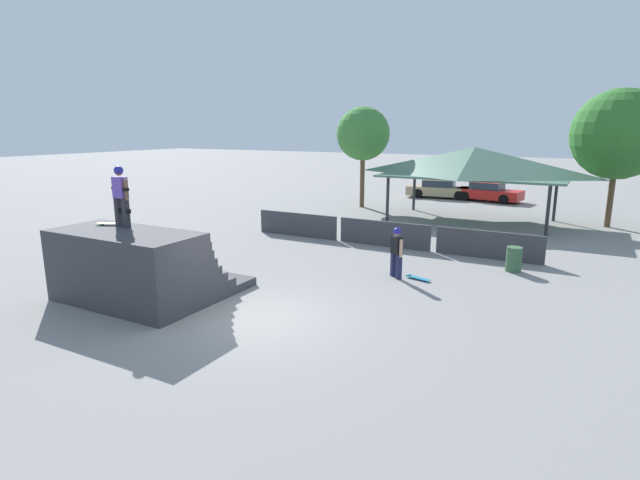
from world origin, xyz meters
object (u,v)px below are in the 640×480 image
(tree_beside_pavilion, at_px, (619,134))
(trash_bin, at_px, (514,259))
(skateboard_on_ground, at_px, (417,278))
(parked_car_red, at_px, (488,192))
(bystander_walking, at_px, (397,248))
(skateboard_on_deck, at_px, (111,223))
(tree_far_back, at_px, (363,134))
(skater_on_deck, at_px, (120,192))
(parked_car_tan, at_px, (440,189))

(tree_beside_pavilion, distance_m, trash_bin, 11.67)
(skateboard_on_ground, xyz_separation_m, parked_car_red, (-1.42, 19.40, 0.54))
(bystander_walking, height_order, trash_bin, bystander_walking)
(skateboard_on_deck, height_order, tree_far_back, tree_far_back)
(tree_beside_pavilion, bearing_deg, bystander_walking, -115.19)
(skateboard_on_deck, height_order, bystander_walking, skateboard_on_deck)
(skater_on_deck, distance_m, skateboard_on_deck, 1.06)
(skateboard_on_ground, height_order, parked_car_tan, parked_car_tan)
(trash_bin, bearing_deg, tree_far_back, 134.49)
(parked_car_red, bearing_deg, tree_far_back, -126.31)
(skater_on_deck, bearing_deg, tree_beside_pavilion, 63.14)
(tree_far_back, xyz_separation_m, trash_bin, (10.38, -10.57, -4.01))
(parked_car_tan, bearing_deg, trash_bin, -72.88)
(skater_on_deck, relative_size, tree_beside_pavilion, 0.26)
(parked_car_red, bearing_deg, tree_beside_pavilion, -33.63)
(bystander_walking, distance_m, skateboard_on_ground, 1.16)
(skateboard_on_deck, relative_size, skateboard_on_ground, 0.91)
(skateboard_on_deck, xyz_separation_m, skateboard_on_ground, (7.48, 5.57, -2.04))
(parked_car_tan, height_order, parked_car_red, same)
(skater_on_deck, bearing_deg, parked_car_tan, 91.80)
(skateboard_on_ground, bearing_deg, parked_car_red, -69.52)
(trash_bin, height_order, parked_car_red, parked_car_red)
(skateboard_on_ground, bearing_deg, tree_far_back, -42.89)
(bystander_walking, xyz_separation_m, trash_bin, (3.27, 2.64, -0.56))
(skater_on_deck, height_order, skateboard_on_ground, skater_on_deck)
(skateboard_on_ground, height_order, parked_car_red, parked_car_red)
(skateboard_on_deck, xyz_separation_m, bystander_walking, (6.79, 5.44, -1.12))
(skater_on_deck, distance_m, tree_beside_pavilion, 22.44)
(parked_car_red, bearing_deg, parked_car_tan, -172.40)
(bystander_walking, xyz_separation_m, skateboard_on_ground, (0.68, 0.13, -0.93))
(skater_on_deck, height_order, skateboard_on_deck, skater_on_deck)
(bystander_walking, height_order, skateboard_on_ground, bystander_walking)
(tree_beside_pavilion, xyz_separation_m, parked_car_tan, (-10.19, 6.44, -3.89))
(skateboard_on_deck, bearing_deg, tree_far_back, 66.28)
(tree_far_back, distance_m, parked_car_red, 9.77)
(skater_on_deck, distance_m, tree_far_back, 18.69)
(tree_far_back, height_order, parked_car_tan, tree_far_back)
(skater_on_deck, distance_m, parked_car_red, 25.67)
(skateboard_on_ground, distance_m, tree_far_back, 15.84)
(skateboard_on_deck, height_order, parked_car_red, skateboard_on_deck)
(tree_beside_pavilion, bearing_deg, parked_car_red, 137.44)
(bystander_walking, height_order, parked_car_red, bystander_walking)
(skateboard_on_deck, distance_m, bystander_walking, 8.77)
(trash_bin, bearing_deg, bystander_walking, -141.11)
(tree_beside_pavilion, bearing_deg, skater_on_deck, -123.91)
(bystander_walking, distance_m, tree_beside_pavilion, 14.97)
(parked_car_red, bearing_deg, skateboard_on_ground, -76.89)
(skateboard_on_deck, bearing_deg, bystander_walking, 13.98)
(skateboard_on_deck, bearing_deg, trash_bin, 14.05)
(bystander_walking, height_order, tree_beside_pavilion, tree_beside_pavilion)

